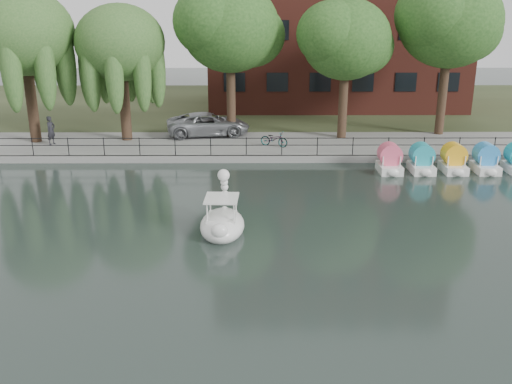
{
  "coord_description": "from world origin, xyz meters",
  "views": [
    {
      "loc": [
        0.39,
        -17.89,
        8.71
      ],
      "look_at": [
        0.5,
        4.0,
        1.3
      ],
      "focal_mm": 40.0,
      "sensor_mm": 36.0,
      "label": 1
    }
  ],
  "objects_px": {
    "bicycle": "(274,138)",
    "minivan": "(208,122)",
    "swan_boat": "(222,220)",
    "pedestrian": "(51,128)"
  },
  "relations": [
    {
      "from": "bicycle",
      "to": "minivan",
      "type": "bearing_deg",
      "value": 80.3
    },
    {
      "from": "minivan",
      "to": "swan_boat",
      "type": "height_order",
      "value": "swan_boat"
    },
    {
      "from": "bicycle",
      "to": "pedestrian",
      "type": "bearing_deg",
      "value": 113.45
    },
    {
      "from": "minivan",
      "to": "swan_boat",
      "type": "bearing_deg",
      "value": 176.59
    },
    {
      "from": "swan_boat",
      "to": "minivan",
      "type": "bearing_deg",
      "value": 98.56
    },
    {
      "from": "pedestrian",
      "to": "swan_boat",
      "type": "height_order",
      "value": "pedestrian"
    },
    {
      "from": "minivan",
      "to": "bicycle",
      "type": "height_order",
      "value": "minivan"
    },
    {
      "from": "bicycle",
      "to": "swan_boat",
      "type": "xyz_separation_m",
      "value": [
        -2.46,
        -12.27,
        -0.39
      ]
    },
    {
      "from": "pedestrian",
      "to": "swan_boat",
      "type": "distance_m",
      "value": 16.86
    },
    {
      "from": "minivan",
      "to": "pedestrian",
      "type": "bearing_deg",
      "value": 94.89
    }
  ]
}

